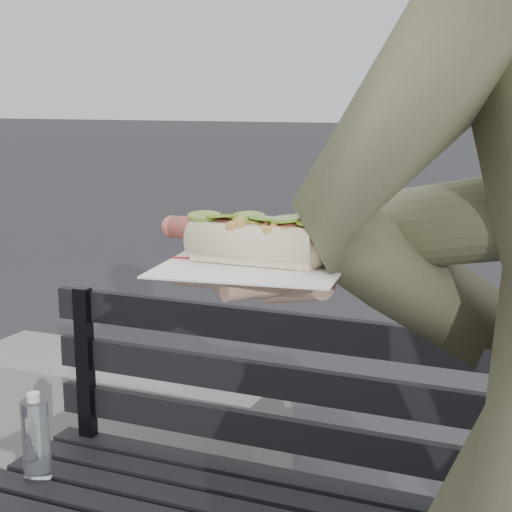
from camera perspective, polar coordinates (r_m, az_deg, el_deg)
The scene contains 3 objects.
park_bench at distance 1.78m, azimuth 3.74°, elevation -16.44°, with size 1.50×0.44×0.88m.
concrete_block at distance 3.00m, azimuth -9.66°, elevation -11.32°, with size 1.20×0.40×0.40m, color slate.
held_hotdog at distance 0.83m, azimuth 13.46°, elevation 2.00°, with size 0.62×0.30×0.20m.
Camera 1 is at (0.42, -0.67, 1.36)m, focal length 55.00 mm.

